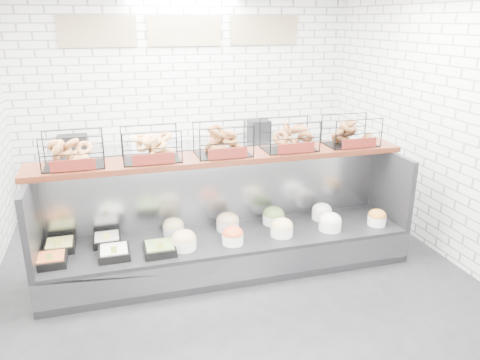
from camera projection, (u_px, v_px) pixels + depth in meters
name	position (u px, v px, depth m)	size (l,w,h in m)	color
ground	(236.00, 281.00, 5.01)	(5.50, 5.50, 0.00)	black
room_shell	(220.00, 79.00, 4.89)	(5.02, 5.51, 3.01)	white
display_case	(228.00, 239.00, 5.21)	(4.00, 0.90, 1.20)	black
bagel_shelf	(223.00, 144.00, 5.03)	(4.10, 0.50, 0.40)	#3C160C
prep_counter	(192.00, 172.00, 7.06)	(4.00, 0.60, 1.20)	#93969B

